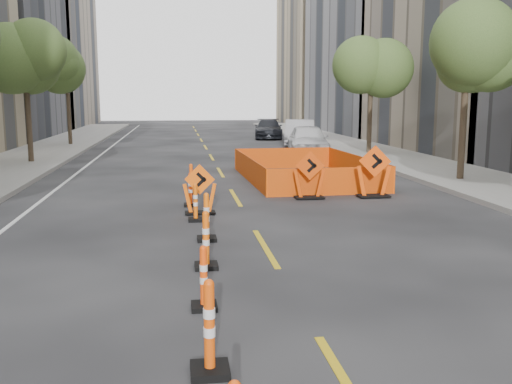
{
  "coord_description": "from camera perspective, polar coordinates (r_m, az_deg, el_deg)",
  "views": [
    {
      "loc": [
        -1.76,
        -7.24,
        3.06
      ],
      "look_at": [
        -0.14,
        4.39,
        1.1
      ],
      "focal_mm": 40.0,
      "sensor_mm": 36.0,
      "label": 1
    }
  ],
  "objects": [
    {
      "name": "ground_plane",
      "position": [
        8.06,
        5.41,
        -12.89
      ],
      "size": [
        140.0,
        140.0,
        0.0
      ],
      "primitive_type": "plane",
      "color": "black"
    },
    {
      "name": "sidewalk_right",
      "position": [
        22.25,
        21.08,
        1.12
      ],
      "size": [
        4.0,
        90.0,
        0.15
      ],
      "primitive_type": "cube",
      "color": "gray",
      "rests_on": "ground"
    },
    {
      "name": "bld_left_e",
      "position": [
        65.04,
        -22.22,
        14.92
      ],
      "size": [
        12.0,
        20.0,
        20.0
      ],
      "primitive_type": "cube",
      "color": "gray",
      "rests_on": "ground"
    },
    {
      "name": "bld_right_c",
      "position": [
        36.48,
        23.92,
        14.88
      ],
      "size": [
        12.0,
        16.0,
        14.0
      ],
      "primitive_type": "cube",
      "color": "gray",
      "rests_on": "ground"
    },
    {
      "name": "bld_right_d",
      "position": [
        51.49,
        14.14,
        16.94
      ],
      "size": [
        12.0,
        18.0,
        20.0
      ],
      "primitive_type": "cube",
      "color": "gray",
      "rests_on": "ground"
    },
    {
      "name": "bld_right_e",
      "position": [
        68.64,
        8.18,
        13.5
      ],
      "size": [
        12.0,
        14.0,
        16.0
      ],
      "primitive_type": "cube",
      "color": "tan",
      "rests_on": "ground"
    },
    {
      "name": "tree_l_c",
      "position": [
        28.08,
        -22.09,
        11.78
      ],
      "size": [
        2.8,
        2.8,
        5.95
      ],
      "color": "#382B1E",
      "rests_on": "ground"
    },
    {
      "name": "tree_l_d",
      "position": [
        37.86,
        -18.39,
        11.22
      ],
      "size": [
        2.8,
        2.8,
        5.95
      ],
      "color": "#382B1E",
      "rests_on": "ground"
    },
    {
      "name": "tree_r_b",
      "position": [
        21.81,
        20.37,
        12.75
      ],
      "size": [
        2.8,
        2.8,
        5.95
      ],
      "color": "#382B1E",
      "rests_on": "ground"
    },
    {
      "name": "tree_r_c",
      "position": [
        30.99,
        11.46,
        12.0
      ],
      "size": [
        2.8,
        2.8,
        5.95
      ],
      "color": "#382B1E",
      "rests_on": "ground"
    },
    {
      "name": "channelizer_2",
      "position": [
        6.48,
        -4.69,
        -13.33
      ],
      "size": [
        0.44,
        0.44,
        1.1
      ],
      "primitive_type": null,
      "color": "#EC4C09",
      "rests_on": "ground"
    },
    {
      "name": "channelizer_3",
      "position": [
        8.39,
        -5.25,
        -8.5
      ],
      "size": [
        0.38,
        0.38,
        0.95
      ],
      "primitive_type": null,
      "color": "#FE460A",
      "rests_on": "ground"
    },
    {
      "name": "channelizer_4",
      "position": [
        10.31,
        -5.03,
        -4.77
      ],
      "size": [
        0.42,
        0.42,
        1.06
      ],
      "primitive_type": null,
      "color": "#FA5C0A",
      "rests_on": "ground"
    },
    {
      "name": "channelizer_5",
      "position": [
        12.27,
        -4.97,
        -2.49
      ],
      "size": [
        0.41,
        0.41,
        1.05
      ],
      "primitive_type": null,
      "color": "#FF640A",
      "rests_on": "ground"
    },
    {
      "name": "channelizer_6",
      "position": [
        14.24,
        -6.07,
        -1.04
      ],
      "size": [
        0.37,
        0.37,
        0.95
      ],
      "primitive_type": null,
      "color": "#F15D0A",
      "rests_on": "ground"
    },
    {
      "name": "channelizer_7",
      "position": [
        16.22,
        -6.58,
        0.25
      ],
      "size": [
        0.38,
        0.38,
        0.96
      ],
      "primitive_type": null,
      "color": "#E93D09",
      "rests_on": "ground"
    },
    {
      "name": "channelizer_8",
      "position": [
        18.2,
        -6.5,
        1.29
      ],
      "size": [
        0.39,
        0.39,
        0.98
      ],
      "primitive_type": null,
      "color": "#F94F0A",
      "rests_on": "ground"
    },
    {
      "name": "chevron_sign_left",
      "position": [
        15.06,
        -5.65,
        0.28
      ],
      "size": [
        0.98,
        0.71,
        1.33
      ],
      "primitive_type": null,
      "rotation": [
        0.0,
        0.0,
        -0.21
      ],
      "color": "#FF5E0A",
      "rests_on": "ground"
    },
    {
      "name": "chevron_sign_center",
      "position": [
        17.31,
        5.39,
        1.7
      ],
      "size": [
        1.12,
        0.9,
        1.46
      ],
      "primitive_type": null,
      "rotation": [
        0.0,
        0.0,
        -0.37
      ],
      "color": "#DA4109",
      "rests_on": "ground"
    },
    {
      "name": "chevron_sign_right",
      "position": [
        17.84,
        11.74,
        2.02
      ],
      "size": [
        1.25,
        1.04,
        1.62
      ],
      "primitive_type": null,
      "rotation": [
        0.0,
        0.0,
        -0.43
      ],
      "color": "#FE4D0A",
      "rests_on": "ground"
    },
    {
      "name": "safety_fence",
      "position": [
        21.4,
        4.77,
        2.41
      ],
      "size": [
        4.38,
        7.21,
        0.88
      ],
      "primitive_type": null,
      "rotation": [
        0.0,
        0.0,
        0.03
      ],
      "color": "#F4550C",
      "rests_on": "ground"
    },
    {
      "name": "parked_car_near",
      "position": [
        30.08,
        5.21,
        5.18
      ],
      "size": [
        2.59,
        5.09,
        1.66
      ],
      "primitive_type": "imported",
      "rotation": [
        0.0,
        0.0,
        -0.13
      ],
      "color": "silver",
      "rests_on": "ground"
    },
    {
      "name": "parked_car_mid",
      "position": [
        35.67,
        4.38,
        5.87
      ],
      "size": [
        2.79,
        5.32,
        1.67
      ],
      "primitive_type": "imported",
      "rotation": [
        0.0,
        0.0,
        -0.21
      ],
      "color": "#B0AFB5",
      "rests_on": "ground"
    },
    {
      "name": "parked_car_far",
      "position": [
        42.92,
        1.25,
        6.34
      ],
      "size": [
        2.7,
        5.17,
        1.43
      ],
      "primitive_type": "imported",
      "rotation": [
        0.0,
        0.0,
        -0.15
      ],
      "color": "black",
      "rests_on": "ground"
    }
  ]
}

